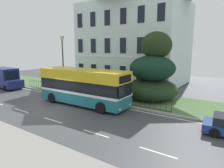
{
  "coord_description": "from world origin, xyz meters",
  "views": [
    {
      "loc": [
        13.2,
        -10.64,
        5.2
      ],
      "look_at": [
        2.49,
        5.19,
        1.68
      ],
      "focal_mm": 31.48,
      "sensor_mm": 36.0,
      "label": 1
    }
  ],
  "objects_px": {
    "georgian_townhouse": "(135,35)",
    "litter_bin": "(96,91)",
    "evergreen_tree": "(152,75)",
    "single_decker_bus": "(83,86)",
    "white_panel_van": "(5,78)",
    "street_lamp_post": "(63,60)"
  },
  "relations": [
    {
      "from": "georgian_townhouse",
      "to": "litter_bin",
      "type": "bearing_deg",
      "value": -84.34
    },
    {
      "from": "evergreen_tree",
      "to": "georgian_townhouse",
      "type": "bearing_deg",
      "value": 128.04
    },
    {
      "from": "single_decker_bus",
      "to": "white_panel_van",
      "type": "xyz_separation_m",
      "value": [
        -13.82,
        0.07,
        -0.39
      ]
    },
    {
      "from": "georgian_townhouse",
      "to": "single_decker_bus",
      "type": "xyz_separation_m",
      "value": [
        1.76,
        -13.25,
        -5.32
      ]
    },
    {
      "from": "evergreen_tree",
      "to": "street_lamp_post",
      "type": "distance_m",
      "value": 10.3
    },
    {
      "from": "white_panel_van",
      "to": "street_lamp_post",
      "type": "bearing_deg",
      "value": 19.39
    },
    {
      "from": "single_decker_bus",
      "to": "litter_bin",
      "type": "bearing_deg",
      "value": 104.06
    },
    {
      "from": "single_decker_bus",
      "to": "white_panel_van",
      "type": "relative_size",
      "value": 1.68
    },
    {
      "from": "white_panel_van",
      "to": "litter_bin",
      "type": "height_order",
      "value": "white_panel_van"
    },
    {
      "from": "evergreen_tree",
      "to": "single_decker_bus",
      "type": "relative_size",
      "value": 0.77
    },
    {
      "from": "single_decker_bus",
      "to": "litter_bin",
      "type": "relative_size",
      "value": 7.43
    },
    {
      "from": "georgian_townhouse",
      "to": "white_panel_van",
      "type": "height_order",
      "value": "georgian_townhouse"
    },
    {
      "from": "georgian_townhouse",
      "to": "evergreen_tree",
      "type": "bearing_deg",
      "value": -51.96
    },
    {
      "from": "georgian_townhouse",
      "to": "single_decker_bus",
      "type": "relative_size",
      "value": 1.62
    },
    {
      "from": "georgian_townhouse",
      "to": "single_decker_bus",
      "type": "distance_m",
      "value": 14.39
    },
    {
      "from": "white_panel_van",
      "to": "street_lamp_post",
      "type": "height_order",
      "value": "street_lamp_post"
    },
    {
      "from": "litter_bin",
      "to": "evergreen_tree",
      "type": "bearing_deg",
      "value": 25.49
    },
    {
      "from": "evergreen_tree",
      "to": "litter_bin",
      "type": "xyz_separation_m",
      "value": [
        -5.26,
        -2.51,
        -1.86
      ]
    },
    {
      "from": "street_lamp_post",
      "to": "white_panel_van",
      "type": "bearing_deg",
      "value": -164.31
    },
    {
      "from": "litter_bin",
      "to": "street_lamp_post",
      "type": "bearing_deg",
      "value": -177.18
    },
    {
      "from": "white_panel_van",
      "to": "litter_bin",
      "type": "xyz_separation_m",
      "value": [
        13.1,
        2.62,
        -0.61
      ]
    },
    {
      "from": "evergreen_tree",
      "to": "street_lamp_post",
      "type": "relative_size",
      "value": 1.08
    }
  ]
}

